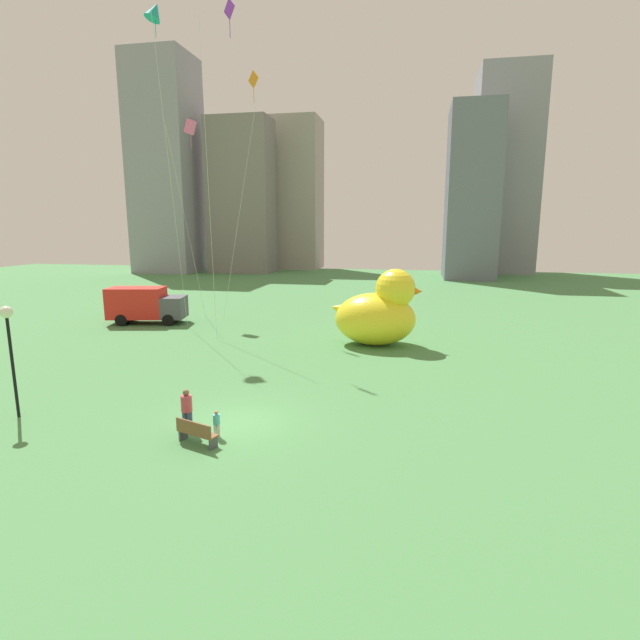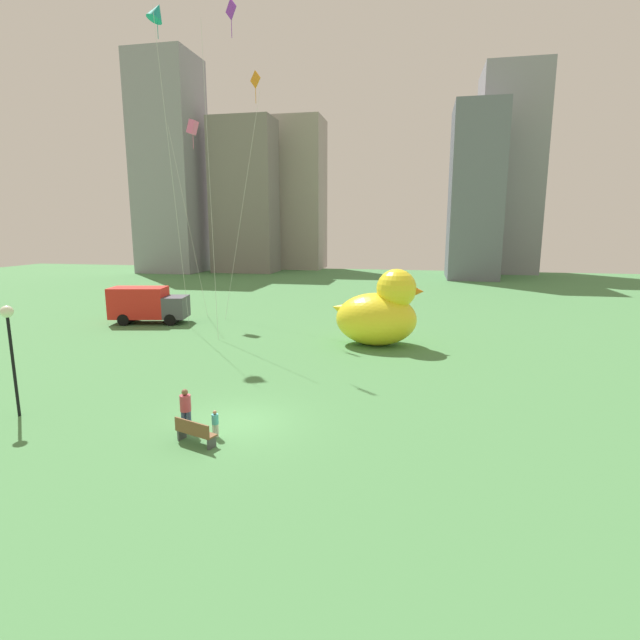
{
  "view_description": "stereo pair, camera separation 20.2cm",
  "coord_description": "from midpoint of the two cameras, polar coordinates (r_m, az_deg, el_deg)",
  "views": [
    {
      "loc": [
        6.59,
        -17.08,
        7.58
      ],
      "look_at": [
        2.04,
        5.92,
        3.06
      ],
      "focal_mm": 27.44,
      "sensor_mm": 36.0,
      "label": 1
    },
    {
      "loc": [
        6.79,
        -17.04,
        7.58
      ],
      "look_at": [
        2.04,
        5.92,
        3.06
      ],
      "focal_mm": 27.44,
      "sensor_mm": 36.0,
      "label": 2
    }
  ],
  "objects": [
    {
      "name": "park_bench",
      "position": [
        18.13,
        -14.11,
        -12.51
      ],
      "size": [
        1.67,
        0.96,
        0.9
      ],
      "color": "brown",
      "rests_on": "ground"
    },
    {
      "name": "city_skyline",
      "position": [
        82.91,
        2.64,
        15.79
      ],
      "size": [
        63.71,
        22.32,
        34.08
      ],
      "color": "gray",
      "rests_on": "ground"
    },
    {
      "name": "kite_purple",
      "position": [
        37.03,
        -10.53,
        29.84
      ],
      "size": [
        2.97,
        3.18,
        21.91
      ],
      "color": "silver",
      "rests_on": "ground"
    },
    {
      "name": "kite_orange",
      "position": [
        41.17,
        -7.6,
        24.34
      ],
      "size": [
        3.42,
        3.5,
        19.07
      ],
      "color": "silver",
      "rests_on": "ground"
    },
    {
      "name": "lamppost",
      "position": [
        22.68,
        -32.29,
        -1.13
      ],
      "size": [
        0.48,
        0.48,
        4.54
      ],
      "color": "black",
      "rests_on": "ground"
    },
    {
      "name": "person_child",
      "position": [
        18.52,
        -11.82,
        -11.6
      ],
      "size": [
        0.25,
        0.25,
        1.01
      ],
      "color": "silver",
      "rests_on": "ground"
    },
    {
      "name": "giant_inflatable_duck",
      "position": [
        31.55,
        7.13,
        0.83
      ],
      "size": [
        5.96,
        3.83,
        4.94
      ],
      "color": "yellow",
      "rests_on": "ground"
    },
    {
      "name": "box_truck",
      "position": [
        40.87,
        -19.35,
        1.66
      ],
      "size": [
        6.2,
        3.42,
        2.85
      ],
      "color": "red",
      "rests_on": "ground"
    },
    {
      "name": "kite_pink",
      "position": [
        44.81,
        -14.52,
        20.79
      ],
      "size": [
        2.87,
        1.92,
        16.29
      ],
      "color": "silver",
      "rests_on": "ground"
    },
    {
      "name": "ground_plane",
      "position": [
        19.83,
        -9.18,
        -11.71
      ],
      "size": [
        140.0,
        140.0,
        0.0
      ],
      "primitive_type": "plane",
      "color": "#4B864C"
    },
    {
      "name": "person_adult",
      "position": [
        19.09,
        -15.1,
        -9.9
      ],
      "size": [
        0.41,
        0.41,
        1.66
      ],
      "color": "#38476B",
      "rests_on": "ground"
    },
    {
      "name": "kite_teal",
      "position": [
        40.81,
        -18.35,
        30.86
      ],
      "size": [
        1.97,
        1.96,
        22.63
      ],
      "color": "silver",
      "rests_on": "ground"
    }
  ]
}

